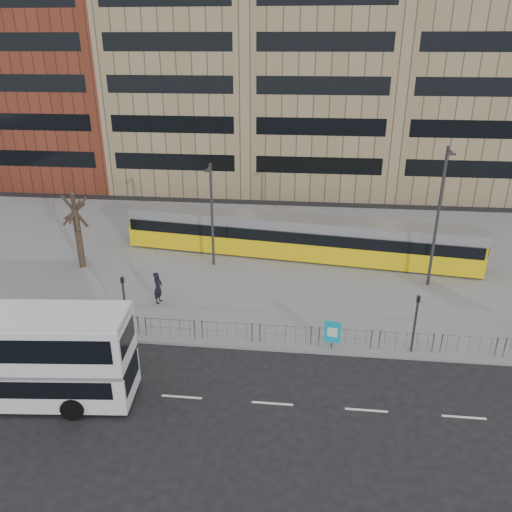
# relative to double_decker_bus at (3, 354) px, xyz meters

# --- Properties ---
(ground) EXTENTS (120.00, 120.00, 0.00)m
(ground) POSITION_rel_double_decker_bus_xyz_m (9.30, 4.87, -2.31)
(ground) COLOR black
(ground) RESTS_ON ground
(plaza) EXTENTS (64.00, 24.00, 0.15)m
(plaza) POSITION_rel_double_decker_bus_xyz_m (9.30, 16.87, -2.23)
(plaza) COLOR gray
(plaza) RESTS_ON ground
(kerb) EXTENTS (64.00, 0.25, 0.17)m
(kerb) POSITION_rel_double_decker_bus_xyz_m (9.30, 4.92, -2.23)
(kerb) COLOR gray
(kerb) RESTS_ON ground
(building_row) EXTENTS (70.40, 18.40, 31.20)m
(building_row) POSITION_rel_double_decker_bus_xyz_m (10.85, 39.14, 10.61)
(building_row) COLOR maroon
(building_row) RESTS_ON ground
(pedestrian_barrier) EXTENTS (32.07, 0.07, 1.10)m
(pedestrian_barrier) POSITION_rel_double_decker_bus_xyz_m (11.30, 5.37, -1.32)
(pedestrian_barrier) COLOR gray
(pedestrian_barrier) RESTS_ON plaza
(road_markings) EXTENTS (62.00, 0.12, 0.01)m
(road_markings) POSITION_rel_double_decker_bus_xyz_m (10.30, 0.87, -2.30)
(road_markings) COLOR white
(road_markings) RESTS_ON ground
(double_decker_bus) EXTENTS (10.85, 3.44, 4.27)m
(double_decker_bus) POSITION_rel_double_decker_bus_xyz_m (0.00, 0.00, 0.00)
(double_decker_bus) COLOR white
(double_decker_bus) RESTS_ON ground
(tram) EXTENTS (24.98, 5.49, 2.93)m
(tram) POSITION_rel_double_decker_bus_xyz_m (11.79, 16.80, -0.69)
(tram) COLOR yellow
(tram) RESTS_ON plaza
(ad_panel) EXTENTS (0.80, 0.19, 1.50)m
(ad_panel) POSITION_rel_double_decker_bus_xyz_m (13.95, 5.27, -1.28)
(ad_panel) COLOR #2D2D30
(ad_panel) RESTS_ON plaza
(pedestrian) EXTENTS (0.56, 0.77, 1.94)m
(pedestrian) POSITION_rel_double_decker_bus_xyz_m (3.93, 8.97, -1.18)
(pedestrian) COLOR black
(pedestrian) RESTS_ON plaza
(traffic_light_west) EXTENTS (0.18, 0.21, 3.10)m
(traffic_light_west) POSITION_rel_double_decker_bus_xyz_m (3.11, 5.84, -0.18)
(traffic_light_west) COLOR #2D2D30
(traffic_light_west) RESTS_ON plaza
(traffic_light_east) EXTENTS (0.19, 0.22, 3.10)m
(traffic_light_east) POSITION_rel_double_decker_bus_xyz_m (17.90, 5.37, -0.18)
(traffic_light_east) COLOR #2D2D30
(traffic_light_east) RESTS_ON plaza
(lamp_post_west) EXTENTS (0.45, 1.04, 7.10)m
(lamp_post_west) POSITION_rel_double_decker_bus_xyz_m (6.14, 14.65, 1.76)
(lamp_post_west) COLOR #2D2D30
(lamp_post_west) RESTS_ON plaza
(lamp_post_east) EXTENTS (0.45, 1.04, 8.79)m
(lamp_post_east) POSITION_rel_double_decker_bus_xyz_m (20.26, 13.07, 2.62)
(lamp_post_east) COLOR #2D2D30
(lamp_post_east) RESTS_ON plaza
(bare_tree) EXTENTS (4.47, 4.47, 7.52)m
(bare_tree) POSITION_rel_double_decker_bus_xyz_m (-2.78, 13.45, 3.32)
(bare_tree) COLOR #30251B
(bare_tree) RESTS_ON plaza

